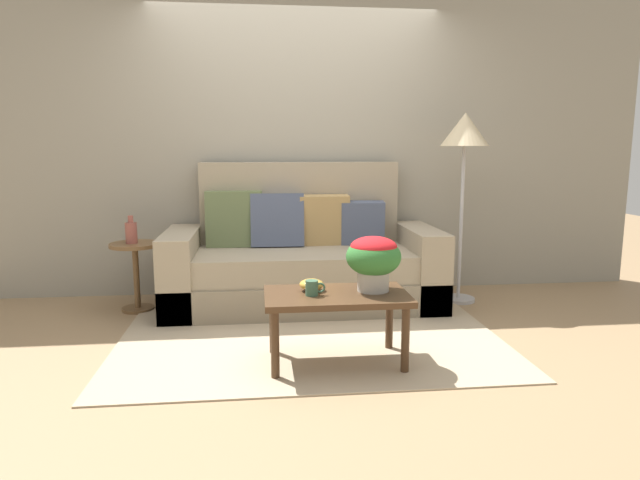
# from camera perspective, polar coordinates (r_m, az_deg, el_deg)

# --- Properties ---
(ground_plane) EXTENTS (14.00, 14.00, 0.00)m
(ground_plane) POSITION_cam_1_polar(r_m,az_deg,el_deg) (3.96, -1.16, -9.69)
(ground_plane) COLOR #997A56
(wall_back) EXTENTS (6.40, 0.12, 2.77)m
(wall_back) POSITION_cam_1_polar(r_m,az_deg,el_deg) (5.03, -2.57, 10.41)
(wall_back) COLOR gray
(wall_back) RESTS_ON ground
(area_rug) EXTENTS (2.59, 1.80, 0.01)m
(area_rug) POSITION_cam_1_polar(r_m,az_deg,el_deg) (3.87, -1.03, -10.07)
(area_rug) COLOR tan
(area_rug) RESTS_ON ground
(couch) EXTENTS (2.23, 0.94, 1.18)m
(couch) POSITION_cam_1_polar(r_m,az_deg,el_deg) (4.63, -1.87, -2.24)
(couch) COLOR gray
(couch) RESTS_ON ground
(coffee_table) EXTENTS (0.86, 0.50, 0.44)m
(coffee_table) POSITION_cam_1_polar(r_m,az_deg,el_deg) (3.34, 1.70, -6.53)
(coffee_table) COLOR #442D1B
(coffee_table) RESTS_ON ground
(side_table) EXTENTS (0.39, 0.39, 0.55)m
(side_table) POSITION_cam_1_polar(r_m,az_deg,el_deg) (4.66, -18.50, -2.37)
(side_table) COLOR brown
(side_table) RESTS_ON ground
(floor_lamp) EXTENTS (0.40, 0.40, 1.59)m
(floor_lamp) POSITION_cam_1_polar(r_m,az_deg,el_deg) (4.76, 14.71, 9.86)
(floor_lamp) COLOR #B2B2B7
(floor_lamp) RESTS_ON ground
(potted_plant) EXTENTS (0.33, 0.33, 0.34)m
(potted_plant) POSITION_cam_1_polar(r_m,az_deg,el_deg) (3.35, 5.55, -1.76)
(potted_plant) COLOR #B7B2A8
(potted_plant) RESTS_ON coffee_table
(coffee_mug) EXTENTS (0.12, 0.08, 0.09)m
(coffee_mug) POSITION_cam_1_polar(r_m,az_deg,el_deg) (3.27, -0.79, -4.97)
(coffee_mug) COLOR #3D664C
(coffee_mug) RESTS_ON coffee_table
(snack_bowl) EXTENTS (0.15, 0.15, 0.07)m
(snack_bowl) POSITION_cam_1_polar(r_m,az_deg,el_deg) (3.37, -0.88, -4.62)
(snack_bowl) COLOR gold
(snack_bowl) RESTS_ON coffee_table
(table_vase) EXTENTS (0.09, 0.09, 0.22)m
(table_vase) POSITION_cam_1_polar(r_m,az_deg,el_deg) (4.61, -18.92, 0.79)
(table_vase) COLOR #934C42
(table_vase) RESTS_ON side_table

